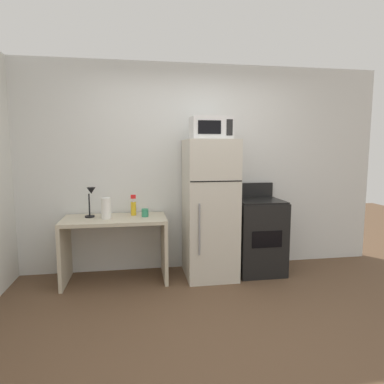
% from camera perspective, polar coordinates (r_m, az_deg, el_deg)
% --- Properties ---
extents(ground_plane, '(12.00, 12.00, 0.00)m').
position_cam_1_polar(ground_plane, '(3.10, 5.44, -22.57)').
color(ground_plane, brown).
extents(wall_back_white, '(5.00, 0.10, 2.60)m').
position_cam_1_polar(wall_back_white, '(4.36, -0.07, 4.12)').
color(wall_back_white, silver).
rests_on(wall_back_white, ground).
extents(desk, '(1.18, 0.61, 0.75)m').
position_cam_1_polar(desk, '(4.06, -12.89, -7.39)').
color(desk, beige).
rests_on(desk, ground).
extents(desk_lamp, '(0.14, 0.12, 0.35)m').
position_cam_1_polar(desk_lamp, '(4.06, -16.81, -0.82)').
color(desk_lamp, black).
rests_on(desk_lamp, desk).
extents(coffee_mug, '(0.08, 0.08, 0.09)m').
position_cam_1_polar(coffee_mug, '(4.00, -7.98, -3.50)').
color(coffee_mug, '#338C66').
rests_on(coffee_mug, desk).
extents(paper_towel_roll, '(0.11, 0.11, 0.24)m').
position_cam_1_polar(paper_towel_roll, '(3.96, -14.37, -2.69)').
color(paper_towel_roll, white).
rests_on(paper_towel_roll, desk).
extents(spray_bottle, '(0.06, 0.06, 0.25)m').
position_cam_1_polar(spray_bottle, '(4.10, -9.91, -2.55)').
color(spray_bottle, yellow).
rests_on(spray_bottle, desk).
extents(refrigerator, '(0.59, 0.68, 1.65)m').
position_cam_1_polar(refrigerator, '(4.05, 3.02, -2.87)').
color(refrigerator, beige).
rests_on(refrigerator, ground).
extents(microwave, '(0.46, 0.35, 0.26)m').
position_cam_1_polar(microwave, '(3.98, 3.18, 10.77)').
color(microwave, silver).
rests_on(microwave, refrigerator).
extents(oven_range, '(0.57, 0.61, 1.10)m').
position_cam_1_polar(oven_range, '(4.33, 11.10, -7.21)').
color(oven_range, black).
rests_on(oven_range, ground).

